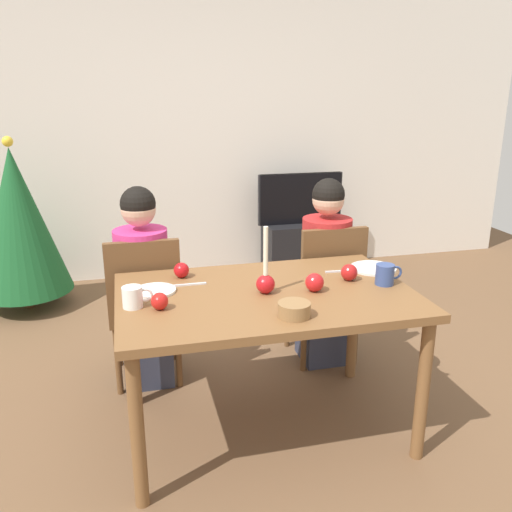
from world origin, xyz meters
TOP-DOWN VIEW (x-y plane):
  - ground_plane at (0.00, 0.00)m, footprint 7.68×7.68m
  - back_wall at (0.00, 2.60)m, footprint 6.40×0.10m
  - dining_table at (0.00, 0.00)m, footprint 1.40×0.90m
  - chair_left at (-0.55, 0.61)m, footprint 0.40×0.40m
  - chair_right at (0.55, 0.61)m, footprint 0.40×0.40m
  - person_left_child at (-0.55, 0.64)m, footprint 0.30×0.30m
  - person_right_child at (0.55, 0.64)m, footprint 0.30×0.30m
  - tv_stand at (0.94, 2.30)m, footprint 0.64×0.40m
  - tv at (0.94, 2.30)m, footprint 0.79×0.05m
  - christmas_tree at (-1.42, 2.02)m, footprint 0.71×0.71m
  - candle_centerpiece at (-0.01, -0.01)m, footprint 0.09×0.09m
  - plate_left at (-0.51, 0.13)m, footprint 0.20×0.20m
  - plate_right at (0.64, 0.19)m, footprint 0.24×0.24m
  - mug_left at (-0.62, -0.03)m, footprint 0.13×0.09m
  - mug_right at (0.60, -0.04)m, footprint 0.14×0.09m
  - fork_left at (-0.35, 0.18)m, footprint 0.18×0.01m
  - fork_right at (0.46, 0.19)m, footprint 0.18×0.03m
  - bowl_walnuts at (0.04, -0.30)m, footprint 0.14×0.14m
  - apple_near_candle at (0.45, 0.06)m, footprint 0.08×0.08m
  - apple_by_left_plate at (-0.51, -0.09)m, footprint 0.08×0.08m
  - apple_by_right_mug at (0.23, -0.04)m, footprint 0.09×0.09m
  - apple_far_edge at (-0.37, 0.31)m, footprint 0.08×0.08m

SIDE VIEW (x-z plane):
  - ground_plane at x=0.00m, z-range 0.00..0.00m
  - tv_stand at x=0.94m, z-range 0.00..0.48m
  - chair_left at x=-0.55m, z-range 0.06..0.96m
  - chair_right at x=0.55m, z-range 0.06..0.96m
  - person_left_child at x=-0.55m, z-range -0.02..1.16m
  - person_right_child at x=0.55m, z-range -0.02..1.16m
  - dining_table at x=0.00m, z-range 0.29..1.04m
  - christmas_tree at x=-1.42m, z-range 0.03..1.37m
  - tv at x=0.94m, z-range 0.48..0.94m
  - fork_left at x=-0.35m, z-range 0.75..0.76m
  - fork_right at x=0.46m, z-range 0.75..0.76m
  - plate_left at x=-0.51m, z-range 0.75..0.76m
  - plate_right at x=0.64m, z-range 0.75..0.76m
  - bowl_walnuts at x=0.04m, z-range 0.75..0.81m
  - apple_by_left_plate at x=-0.51m, z-range 0.75..0.83m
  - apple_far_edge at x=-0.37m, z-range 0.75..0.83m
  - apple_near_candle at x=0.45m, z-range 0.75..0.83m
  - apple_by_right_mug at x=0.23m, z-range 0.75..0.84m
  - mug_left at x=-0.62m, z-range 0.75..0.85m
  - mug_right at x=0.60m, z-range 0.75..0.85m
  - candle_centerpiece at x=-0.01m, z-range 0.65..0.98m
  - back_wall at x=0.00m, z-range 0.00..2.60m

